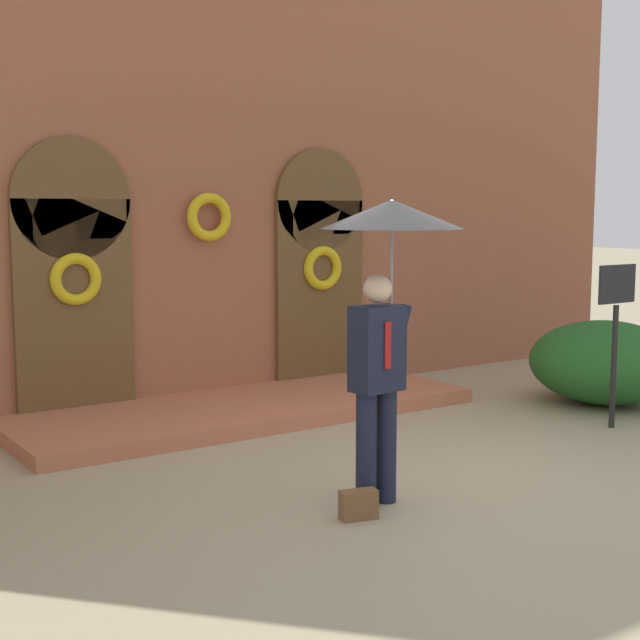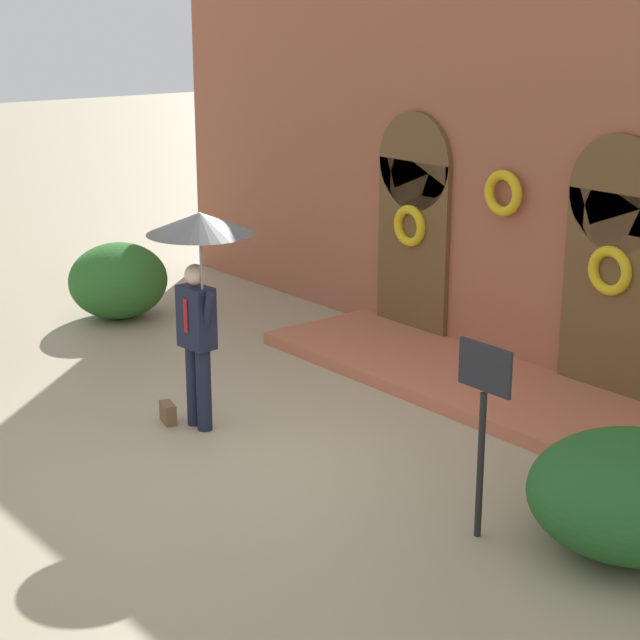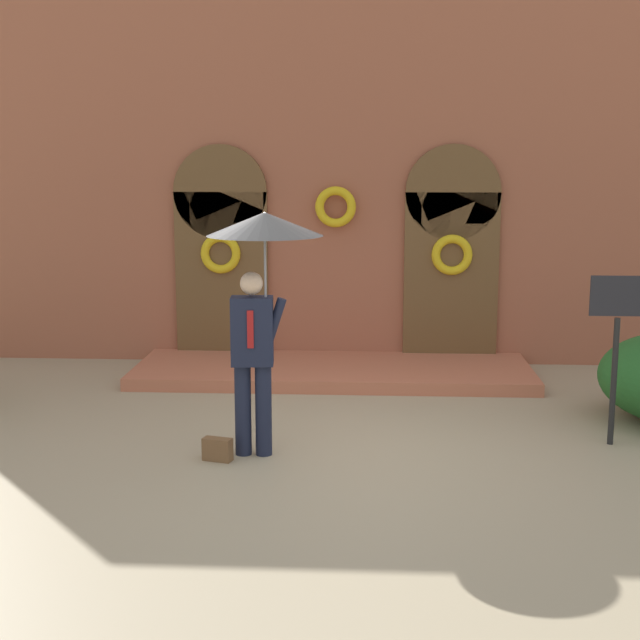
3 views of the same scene
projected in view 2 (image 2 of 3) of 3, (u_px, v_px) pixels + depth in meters
ground_plane at (243, 442)px, 11.09m from camera, size 80.00×80.00×0.00m
building_facade at (522, 151)px, 12.82m from camera, size 14.00×2.30×5.60m
person_with_umbrella at (199, 255)px, 10.88m from camera, size 1.10×1.10×2.36m
handbag at (168, 413)px, 11.59m from camera, size 0.30×0.19×0.22m
sign_post at (483, 409)px, 8.81m from camera, size 0.56×0.06×1.72m
shrub_left at (118, 281)px, 15.39m from camera, size 1.35×1.43×1.10m
shrub_right at (633, 494)px, 8.80m from camera, size 1.73×1.79×0.98m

